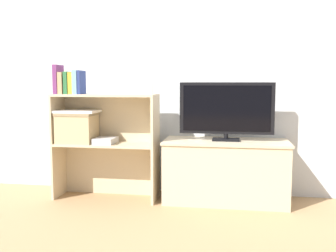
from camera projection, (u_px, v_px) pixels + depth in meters
ground_plane at (165, 206)px, 3.12m from camera, size 16.00×16.00×0.00m
wall_back at (174, 57)px, 3.45m from camera, size 10.00×0.05×2.40m
tv_stand at (225, 171)px, 3.23m from camera, size 1.01×0.46×0.51m
tv at (226, 110)px, 3.17m from camera, size 0.76×0.14×0.47m
bookshelf_lower_tier at (108, 162)px, 3.37m from camera, size 0.87×0.29×0.47m
bookshelf_upper_tier at (107, 111)px, 3.32m from camera, size 0.87×0.29×0.41m
book_plum at (58, 79)px, 3.26m from camera, size 0.04×0.15×0.24m
book_tan at (63, 83)px, 3.25m from camera, size 0.04×0.14×0.18m
book_forest at (68, 83)px, 3.25m from camera, size 0.03×0.12×0.18m
book_mustard at (73, 83)px, 3.24m from camera, size 0.04×0.13×0.18m
book_skyblue at (77, 82)px, 3.23m from camera, size 0.04×0.14×0.20m
book_navy at (82, 82)px, 3.23m from camera, size 0.02×0.14×0.19m
baby_monitor at (149, 87)px, 3.19m from camera, size 0.05×0.04×0.14m
storage_basket_left at (77, 126)px, 3.31m from camera, size 0.31×0.26×0.25m
laptop at (77, 111)px, 3.29m from camera, size 0.36×0.24×0.02m
magazine_stack at (106, 141)px, 3.27m from camera, size 0.16×0.23×0.05m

